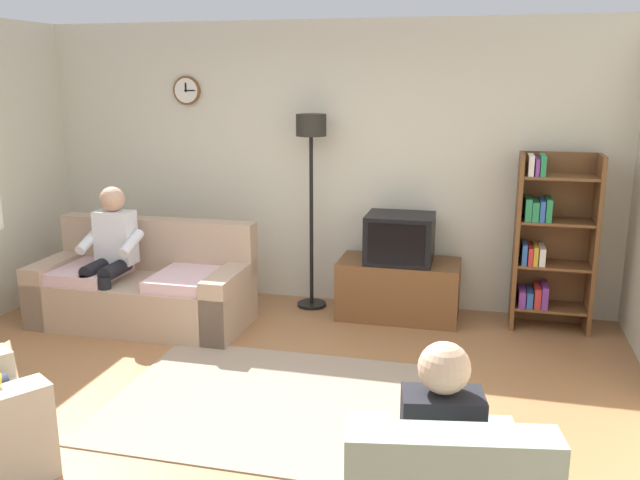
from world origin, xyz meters
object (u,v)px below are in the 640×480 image
at_px(tv_stand, 399,289).
at_px(bookshelf, 548,241).
at_px(person_on_couch, 110,249).
at_px(floor_lamp, 311,158).
at_px(couch, 145,289).
at_px(tv, 400,238).
at_px(person_in_right_armchair, 438,445).

xyz_separation_m(tv_stand, bookshelf, (1.29, 0.07, 0.52)).
xyz_separation_m(bookshelf, person_on_couch, (-3.76, -0.86, -0.09)).
bearing_deg(floor_lamp, tv_stand, -6.57).
xyz_separation_m(couch, floor_lamp, (1.36, 0.78, 1.14)).
xyz_separation_m(couch, tv, (2.22, 0.66, 0.45)).
bearing_deg(bookshelf, couch, -167.88).
xyz_separation_m(tv_stand, tv, (-0.00, -0.02, 0.49)).
bearing_deg(floor_lamp, person_in_right_armchair, -66.63).
xyz_separation_m(tv, bookshelf, (1.29, 0.10, 0.03)).
relative_size(couch, tv_stand, 1.73).
bearing_deg(tv_stand, person_in_right_armchair, -79.82).
bearing_deg(floor_lamp, person_on_couch, -151.11).
bearing_deg(bookshelf, person_in_right_armchair, -102.12).
height_order(bookshelf, person_on_couch, bookshelf).
xyz_separation_m(tv_stand, person_in_right_armchair, (0.58, -3.23, 0.34)).
distance_m(tv_stand, tv, 0.49).
bearing_deg(floor_lamp, tv, -8.18).
distance_m(tv, bookshelf, 1.29).
bearing_deg(tv_stand, floor_lamp, 173.43).
bearing_deg(tv, couch, -163.52).
bearing_deg(person_in_right_armchair, person_on_couch, 141.36).
xyz_separation_m(floor_lamp, person_in_right_armchair, (1.44, -3.33, -0.85)).
distance_m(floor_lamp, person_in_right_armchair, 3.73).
bearing_deg(couch, tv, 16.48).
xyz_separation_m(couch, person_in_right_armchair, (2.80, -2.55, 0.29)).
bearing_deg(tv, bookshelf, 4.31).
bearing_deg(bookshelf, person_on_couch, -167.06).
bearing_deg(couch, bookshelf, 12.12).
bearing_deg(tv, floor_lamp, 171.82).
xyz_separation_m(couch, person_on_couch, (-0.25, -0.11, 0.39)).
relative_size(couch, bookshelf, 1.23).
height_order(person_on_couch, person_in_right_armchair, person_on_couch).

